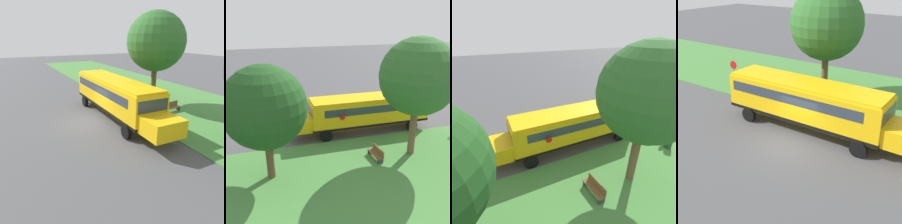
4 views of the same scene
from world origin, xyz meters
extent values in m
plane|color=#4C4C4F|center=(0.00, 0.00, 0.00)|extent=(120.00, 120.00, 0.00)
cube|color=#47843D|center=(-10.00, 0.00, 0.04)|extent=(12.00, 80.00, 0.08)
cube|color=yellow|center=(-2.49, -0.31, 1.90)|extent=(2.50, 10.50, 2.20)
cube|color=yellow|center=(-2.49, 5.89, 1.35)|extent=(2.20, 1.90, 1.10)
cube|color=yellow|center=(-2.49, -0.31, 3.08)|extent=(2.35, 10.29, 0.16)
cube|color=black|center=(-2.49, -0.31, 0.92)|extent=(2.54, 10.54, 0.20)
cube|color=#2D3842|center=(-2.49, -0.61, 2.36)|extent=(2.53, 9.24, 0.64)
cube|color=#2D3842|center=(-2.49, 4.89, 2.36)|extent=(2.25, 0.12, 0.80)
cylinder|color=red|center=(-3.92, 2.57, 2.05)|extent=(0.03, 0.44, 0.44)
cylinder|color=black|center=(-3.74, 3.89, 0.50)|extent=(0.30, 1.00, 1.00)
cylinder|color=black|center=(-1.24, 3.89, 0.50)|extent=(0.30, 1.00, 1.00)
cylinder|color=black|center=(-3.74, -3.99, 0.50)|extent=(0.30, 1.00, 1.00)
cylinder|color=black|center=(-1.24, -3.99, 0.50)|extent=(0.30, 1.00, 1.00)
cylinder|color=brown|center=(-7.45, -1.69, 1.95)|extent=(0.50, 0.50, 3.90)
sphere|color=#2D6628|center=(-7.45, -1.69, 5.92)|extent=(5.36, 5.36, 5.36)
sphere|color=#2D6628|center=(-8.04, -0.97, 5.70)|extent=(3.09, 3.09, 3.09)
cylinder|color=brown|center=(-7.69, 8.48, 1.47)|extent=(0.49, 0.49, 2.94)
sphere|color=#1E4C1C|center=(-7.69, 8.48, 4.82)|extent=(5.02, 5.02, 5.02)
sphere|color=#1E4C1C|center=(-8.13, 8.76, 4.79)|extent=(3.46, 3.46, 3.46)
cube|color=brown|center=(-7.48, 1.18, 0.45)|extent=(1.63, 0.60, 0.08)
cube|color=brown|center=(-7.47, 0.96, 0.70)|extent=(1.60, 0.16, 0.44)
cube|color=#333333|center=(-6.74, 1.23, 0.23)|extent=(0.11, 0.45, 0.45)
cube|color=#333333|center=(-8.22, 1.14, 0.23)|extent=(0.11, 0.45, 0.45)
camera|label=1|loc=(5.45, 15.16, 6.44)|focal=35.00mm
camera|label=2|loc=(-22.61, 8.38, 9.94)|focal=42.00mm
camera|label=3|loc=(-13.33, 5.87, 8.98)|focal=28.00mm
camera|label=4|loc=(12.95, 9.07, 9.42)|focal=50.00mm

